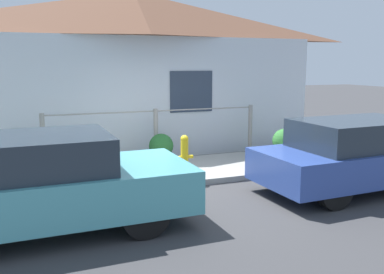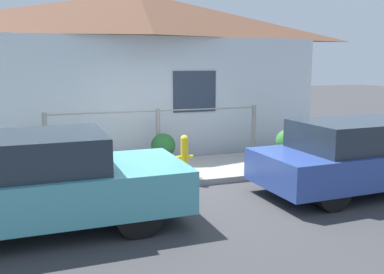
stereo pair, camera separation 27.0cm
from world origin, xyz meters
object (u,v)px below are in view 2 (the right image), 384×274
(car_left, at_px, (27,183))
(car_right, at_px, (363,156))
(potted_plant_corner, at_px, (287,142))
(fire_hydrant, at_px, (184,155))
(potted_plant_near_hydrant, at_px, (163,146))
(potted_plant_by_fence, at_px, (45,158))

(car_left, bearing_deg, car_right, -1.10)
(car_right, relative_size, potted_plant_corner, 6.36)
(car_right, relative_size, fire_hydrant, 4.97)
(car_right, relative_size, potted_plant_near_hydrant, 6.53)
(fire_hydrant, bearing_deg, potted_plant_corner, 18.24)
(car_left, height_order, potted_plant_near_hydrant, car_left)
(car_left, height_order, potted_plant_corner, car_left)
(car_left, distance_m, potted_plant_corner, 6.20)
(potted_plant_by_fence, distance_m, potted_plant_corner, 5.43)
(potted_plant_by_fence, bearing_deg, car_right, -26.49)
(potted_plant_near_hydrant, bearing_deg, car_right, -46.06)
(car_left, height_order, car_right, car_left)
(potted_plant_near_hydrant, height_order, potted_plant_corner, potted_plant_corner)
(car_left, xyz_separation_m, fire_hydrant, (2.79, 1.56, -0.14))
(fire_hydrant, bearing_deg, potted_plant_near_hydrant, 90.93)
(car_left, relative_size, potted_plant_near_hydrant, 6.87)
(fire_hydrant, distance_m, potted_plant_near_hydrant, 1.44)
(car_left, distance_m, fire_hydrant, 3.20)
(fire_hydrant, distance_m, potted_plant_corner, 3.03)
(potted_plant_by_fence, height_order, potted_plant_corner, potted_plant_corner)
(fire_hydrant, relative_size, potted_plant_by_fence, 1.42)
(car_left, distance_m, car_right, 5.66)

